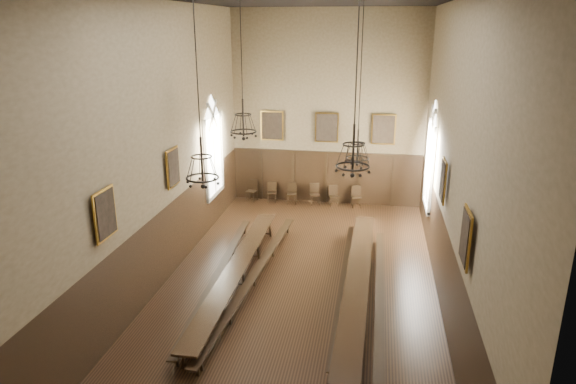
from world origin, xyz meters
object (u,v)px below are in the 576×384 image
(chair_3, at_px, (315,198))
(chandelier_front_right, at_px, (353,156))
(bench_right_outer, at_px, (379,293))
(chair_0, at_px, (252,195))
(chair_1, at_px, (272,196))
(chair_4, at_px, (334,199))
(bench_left_outer, at_px, (219,276))
(chandelier_back_right, at_px, (358,148))
(table_right, at_px, (357,287))
(bench_right_inner, at_px, (345,284))
(table_left, at_px, (237,276))
(chandelier_front_left, at_px, (202,166))
(chandelier_back_left, at_px, (243,124))
(bench_left_inner, at_px, (254,278))
(chair_5, at_px, (356,201))
(chair_2, at_px, (292,197))

(chair_3, distance_m, chandelier_front_right, 11.84)
(bench_right_outer, bearing_deg, chair_0, 125.64)
(chair_1, relative_size, chair_4, 1.02)
(bench_left_outer, xyz_separation_m, chandelier_back_right, (4.32, 2.35, 4.03))
(chandelier_front_right, bearing_deg, chandelier_back_right, 90.58)
(bench_right_outer, distance_m, chair_0, 10.67)
(table_right, distance_m, chandelier_back_right, 4.67)
(bench_right_inner, relative_size, chair_3, 9.29)
(table_left, bearing_deg, chandelier_front_left, -91.46)
(chandelier_back_left, bearing_deg, chandelier_front_left, -87.56)
(bench_right_outer, relative_size, chair_0, 8.80)
(bench_right_outer, height_order, chandelier_front_left, chandelier_front_left)
(chandelier_front_right, bearing_deg, table_right, 83.51)
(chair_1, distance_m, chair_4, 3.03)
(table_right, bearing_deg, chandelier_front_right, -96.49)
(bench_left_outer, bearing_deg, chair_4, 70.04)
(bench_left_inner, distance_m, chair_1, 8.53)
(table_right, relative_size, bench_left_inner, 1.02)
(chair_1, bearing_deg, chandelier_front_left, -96.06)
(bench_left_outer, distance_m, chandelier_back_right, 6.36)
(table_left, height_order, chair_0, chair_0)
(chandelier_front_left, xyz_separation_m, chandelier_front_right, (3.78, 0.61, 0.29))
(table_left, height_order, bench_left_outer, table_left)
(bench_left_outer, height_order, chair_1, chair_1)
(bench_left_outer, xyz_separation_m, chair_5, (4.17, 8.48, 0.03))
(chair_5, relative_size, chandelier_front_right, 0.23)
(bench_left_outer, distance_m, chair_5, 9.45)
(bench_right_outer, xyz_separation_m, chair_5, (-1.11, 8.65, 0.04))
(bench_right_outer, xyz_separation_m, chandelier_front_left, (-4.69, -2.52, 4.56))
(bench_left_outer, xyz_separation_m, chair_4, (3.09, 8.51, 0.02))
(bench_right_inner, relative_size, chair_2, 9.43)
(bench_left_inner, relative_size, chandelier_front_left, 2.21)
(chandelier_back_right, relative_size, chandelier_front_left, 1.13)
(chair_0, height_order, chair_1, chair_0)
(bench_right_outer, height_order, chandelier_front_right, chandelier_front_right)
(chandelier_front_left, height_order, chandelier_front_right, same)
(table_right, distance_m, chandelier_front_right, 5.07)
(table_left, relative_size, bench_right_inner, 1.03)
(chair_0, bearing_deg, table_left, -65.19)
(bench_left_outer, xyz_separation_m, chair_0, (-0.94, 8.50, 0.04))
(chair_5, height_order, chandelier_back_left, chandelier_back_left)
(table_left, relative_size, chair_3, 9.58)
(bench_right_inner, bearing_deg, table_right, -43.44)
(chair_2, relative_size, chandelier_back_left, 0.22)
(chair_4, relative_size, chandelier_front_right, 0.22)
(bench_left_inner, bearing_deg, chair_5, 70.57)
(chair_4, relative_size, chair_5, 0.96)
(table_right, height_order, chair_0, chair_0)
(chair_2, relative_size, chair_5, 0.99)
(chair_5, bearing_deg, chair_2, 169.01)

